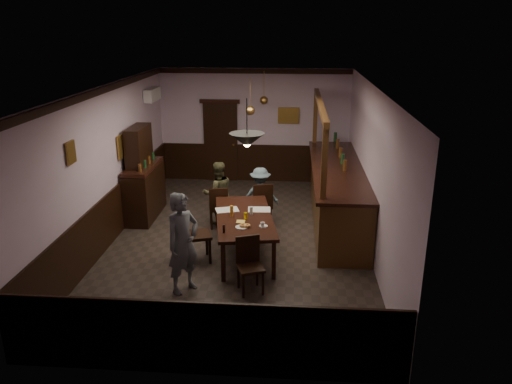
# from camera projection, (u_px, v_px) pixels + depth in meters

# --- Properties ---
(room) EXTENTS (5.01, 8.01, 3.01)m
(room) POSITION_uv_depth(u_px,v_px,m) (237.00, 168.00, 9.41)
(room) COLOR #2D2621
(room) RESTS_ON ground
(dining_table) EXTENTS (1.36, 2.34, 0.75)m
(dining_table) POSITION_uv_depth(u_px,v_px,m) (244.00, 219.00, 9.11)
(dining_table) COLOR black
(dining_table) RESTS_ON ground
(chair_far_left) EXTENTS (0.46, 0.46, 0.90)m
(chair_far_left) POSITION_uv_depth(u_px,v_px,m) (219.00, 206.00, 10.34)
(chair_far_left) COLOR black
(chair_far_left) RESTS_ON ground
(chair_far_right) EXTENTS (0.51, 0.51, 0.96)m
(chair_far_right) POSITION_uv_depth(u_px,v_px,m) (262.00, 203.00, 10.40)
(chair_far_right) COLOR black
(chair_far_right) RESTS_ON ground
(chair_near) EXTENTS (0.50, 0.50, 0.90)m
(chair_near) POSITION_uv_depth(u_px,v_px,m) (249.00, 262.00, 7.92)
(chair_near) COLOR black
(chair_near) RESTS_ON ground
(chair_side) EXTENTS (0.58, 0.58, 1.06)m
(chair_side) POSITION_uv_depth(u_px,v_px,m) (193.00, 231.00, 8.86)
(chair_side) COLOR black
(chair_side) RESTS_ON ground
(person_standing) EXTENTS (0.68, 0.72, 1.65)m
(person_standing) POSITION_uv_depth(u_px,v_px,m) (183.00, 243.00, 7.80)
(person_standing) COLOR slate
(person_standing) RESTS_ON ground
(person_seated_left) EXTENTS (0.81, 0.74, 1.36)m
(person_seated_left) POSITION_uv_depth(u_px,v_px,m) (218.00, 193.00, 10.54)
(person_seated_left) COLOR #454429
(person_seated_left) RESTS_ON ground
(person_seated_right) EXTENTS (0.80, 0.49, 1.21)m
(person_seated_right) POSITION_uv_depth(u_px,v_px,m) (260.00, 195.00, 10.64)
(person_seated_right) COLOR slate
(person_seated_right) RESTS_ON ground
(newspaper_left) EXTENTS (0.49, 0.41, 0.01)m
(newspaper_left) POSITION_uv_depth(u_px,v_px,m) (227.00, 210.00, 9.38)
(newspaper_left) COLOR silver
(newspaper_left) RESTS_ON dining_table
(newspaper_right) EXTENTS (0.44, 0.33, 0.01)m
(newspaper_right) POSITION_uv_depth(u_px,v_px,m) (259.00, 210.00, 9.39)
(newspaper_right) COLOR silver
(newspaper_right) RESTS_ON dining_table
(napkin) EXTENTS (0.17, 0.17, 0.00)m
(napkin) POSITION_uv_depth(u_px,v_px,m) (241.00, 221.00, 8.84)
(napkin) COLOR #E9C255
(napkin) RESTS_ON dining_table
(saucer) EXTENTS (0.15, 0.15, 0.01)m
(saucer) POSITION_uv_depth(u_px,v_px,m) (263.00, 226.00, 8.63)
(saucer) COLOR white
(saucer) RESTS_ON dining_table
(coffee_cup) EXTENTS (0.09, 0.09, 0.07)m
(coffee_cup) POSITION_uv_depth(u_px,v_px,m) (263.00, 224.00, 8.59)
(coffee_cup) COLOR white
(coffee_cup) RESTS_ON saucer
(pastry_plate) EXTENTS (0.22, 0.22, 0.01)m
(pastry_plate) POSITION_uv_depth(u_px,v_px,m) (242.00, 227.00, 8.58)
(pastry_plate) COLOR white
(pastry_plate) RESTS_ON dining_table
(pastry_ring_a) EXTENTS (0.13, 0.13, 0.04)m
(pastry_ring_a) POSITION_uv_depth(u_px,v_px,m) (243.00, 225.00, 8.59)
(pastry_ring_a) COLOR #C68C47
(pastry_ring_a) RESTS_ON pastry_plate
(pastry_ring_b) EXTENTS (0.13, 0.13, 0.04)m
(pastry_ring_b) POSITION_uv_depth(u_px,v_px,m) (247.00, 226.00, 8.57)
(pastry_ring_b) COLOR #C68C47
(pastry_ring_b) RESTS_ON pastry_plate
(soda_can) EXTENTS (0.07, 0.07, 0.12)m
(soda_can) POSITION_uv_depth(u_px,v_px,m) (246.00, 216.00, 8.94)
(soda_can) COLOR yellow
(soda_can) RESTS_ON dining_table
(beer_glass) EXTENTS (0.06, 0.06, 0.20)m
(beer_glass) POSITION_uv_depth(u_px,v_px,m) (232.00, 211.00, 9.06)
(beer_glass) COLOR #BF721E
(beer_glass) RESTS_ON dining_table
(water_glass) EXTENTS (0.06, 0.06, 0.15)m
(water_glass) POSITION_uv_depth(u_px,v_px,m) (251.00, 211.00, 9.14)
(water_glass) COLOR silver
(water_glass) RESTS_ON dining_table
(pepper_mill) EXTENTS (0.04, 0.04, 0.14)m
(pepper_mill) POSITION_uv_depth(u_px,v_px,m) (224.00, 229.00, 8.36)
(pepper_mill) COLOR black
(pepper_mill) RESTS_ON dining_table
(sideboard) EXTENTS (0.54, 1.53, 2.02)m
(sideboard) POSITION_uv_depth(u_px,v_px,m) (143.00, 181.00, 10.88)
(sideboard) COLOR black
(sideboard) RESTS_ON ground
(bar_counter) EXTENTS (1.07, 4.60, 2.58)m
(bar_counter) POSITION_uv_depth(u_px,v_px,m) (337.00, 193.00, 10.66)
(bar_counter) COLOR #442912
(bar_counter) RESTS_ON ground
(door_back) EXTENTS (0.90, 0.06, 2.10)m
(door_back) POSITION_uv_depth(u_px,v_px,m) (221.00, 142.00, 13.35)
(door_back) COLOR black
(door_back) RESTS_ON ground
(ac_unit) EXTENTS (0.20, 0.85, 0.30)m
(ac_unit) POSITION_uv_depth(u_px,v_px,m) (152.00, 95.00, 12.01)
(ac_unit) COLOR white
(ac_unit) RESTS_ON ground
(picture_left_small) EXTENTS (0.04, 0.28, 0.36)m
(picture_left_small) POSITION_uv_depth(u_px,v_px,m) (71.00, 152.00, 7.87)
(picture_left_small) COLOR olive
(picture_left_small) RESTS_ON ground
(picture_left_large) EXTENTS (0.04, 0.62, 0.48)m
(picture_left_large) POSITION_uv_depth(u_px,v_px,m) (123.00, 145.00, 10.28)
(picture_left_large) COLOR olive
(picture_left_large) RESTS_ON ground
(picture_back) EXTENTS (0.55, 0.04, 0.42)m
(picture_back) POSITION_uv_depth(u_px,v_px,m) (289.00, 115.00, 12.98)
(picture_back) COLOR olive
(picture_back) RESTS_ON ground
(pendant_iron) EXTENTS (0.56, 0.56, 0.76)m
(pendant_iron) POSITION_uv_depth(u_px,v_px,m) (247.00, 140.00, 7.82)
(pendant_iron) COLOR black
(pendant_iron) RESTS_ON ground
(pendant_brass_mid) EXTENTS (0.20, 0.20, 0.81)m
(pendant_brass_mid) POSITION_uv_depth(u_px,v_px,m) (250.00, 111.00, 10.72)
(pendant_brass_mid) COLOR #BF8C3F
(pendant_brass_mid) RESTS_ON ground
(pendant_brass_far) EXTENTS (0.20, 0.20, 0.81)m
(pendant_brass_far) POSITION_uv_depth(u_px,v_px,m) (264.00, 100.00, 12.14)
(pendant_brass_far) COLOR #BF8C3F
(pendant_brass_far) RESTS_ON ground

